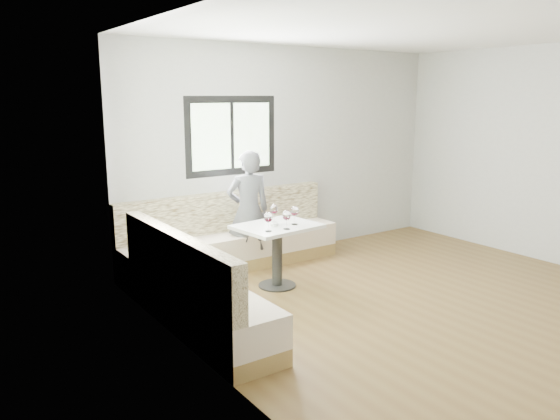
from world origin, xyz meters
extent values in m
cube|color=brown|center=(0.00, 0.00, 0.00)|extent=(5.00, 5.00, 0.01)
cube|color=white|center=(0.00, 0.00, 2.80)|extent=(5.00, 5.00, 0.01)
cube|color=#B7B7B2|center=(0.00, 2.50, 1.40)|extent=(5.00, 0.01, 2.80)
cube|color=#B7B7B2|center=(-2.50, 0.00, 1.40)|extent=(0.01, 5.00, 2.80)
cube|color=black|center=(-0.90, 2.49, 1.65)|extent=(1.30, 0.02, 1.00)
cube|color=black|center=(-2.49, 0.90, 1.65)|extent=(0.02, 1.30, 1.00)
cube|color=olive|center=(-1.05, 2.23, 0.08)|extent=(2.90, 0.55, 0.16)
cube|color=beige|center=(-1.05, 2.23, 0.30)|extent=(2.90, 0.55, 0.29)
cube|color=#F5EAC1|center=(-1.05, 2.43, 0.70)|extent=(2.90, 0.14, 0.50)
cube|color=olive|center=(-2.23, 0.82, 0.08)|extent=(0.55, 2.25, 0.16)
cube|color=beige|center=(-2.23, 0.82, 0.30)|extent=(0.55, 2.25, 0.29)
cube|color=#F5EAC1|center=(-2.43, 0.82, 0.70)|extent=(0.14, 2.25, 0.50)
cube|color=#DC984A|center=(-2.22, 0.58, 0.51)|extent=(0.55, 0.55, 0.13)
cylinder|color=black|center=(-0.98, 1.35, 0.01)|extent=(0.43, 0.43, 0.02)
cylinder|color=black|center=(-0.98, 1.35, 0.34)|extent=(0.12, 0.12, 0.69)
cube|color=silver|center=(-0.98, 1.35, 0.71)|extent=(0.95, 0.77, 0.04)
imported|color=#48484E|center=(-0.91, 2.09, 0.75)|extent=(0.62, 0.48, 1.50)
cylinder|color=white|center=(-1.04, 1.33, 0.74)|extent=(0.09, 0.09, 0.04)
sphere|color=black|center=(-1.02, 1.34, 0.75)|extent=(0.02, 0.02, 0.02)
sphere|color=black|center=(-1.05, 1.34, 0.75)|extent=(0.02, 0.02, 0.02)
sphere|color=black|center=(-1.03, 1.32, 0.75)|extent=(0.02, 0.02, 0.02)
cylinder|color=white|center=(-1.23, 1.15, 0.73)|extent=(0.07, 0.07, 0.01)
cylinder|color=white|center=(-1.23, 1.15, 0.78)|extent=(0.01, 0.01, 0.09)
ellipsoid|color=white|center=(-1.23, 1.15, 0.88)|extent=(0.10, 0.10, 0.12)
cylinder|color=#410612|center=(-1.23, 1.15, 0.85)|extent=(0.07, 0.07, 0.02)
cylinder|color=white|center=(-1.01, 1.12, 0.73)|extent=(0.07, 0.07, 0.01)
cylinder|color=white|center=(-1.01, 1.12, 0.78)|extent=(0.01, 0.01, 0.09)
ellipsoid|color=white|center=(-1.01, 1.12, 0.88)|extent=(0.10, 0.10, 0.12)
cylinder|color=#410612|center=(-1.01, 1.12, 0.85)|extent=(0.07, 0.07, 0.02)
cylinder|color=white|center=(-0.81, 1.25, 0.73)|extent=(0.07, 0.07, 0.01)
cylinder|color=white|center=(-0.81, 1.25, 0.78)|extent=(0.01, 0.01, 0.09)
ellipsoid|color=white|center=(-0.81, 1.25, 0.88)|extent=(0.10, 0.10, 0.12)
cylinder|color=#410612|center=(-0.81, 1.25, 0.85)|extent=(0.07, 0.07, 0.02)
cylinder|color=white|center=(-0.95, 1.46, 0.73)|extent=(0.07, 0.07, 0.01)
cylinder|color=white|center=(-0.95, 1.46, 0.78)|extent=(0.01, 0.01, 0.09)
ellipsoid|color=white|center=(-0.95, 1.46, 0.88)|extent=(0.10, 0.10, 0.12)
cylinder|color=#410612|center=(-0.95, 1.46, 0.85)|extent=(0.07, 0.07, 0.02)
camera|label=1|loc=(-4.34, -3.58, 2.16)|focal=35.00mm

